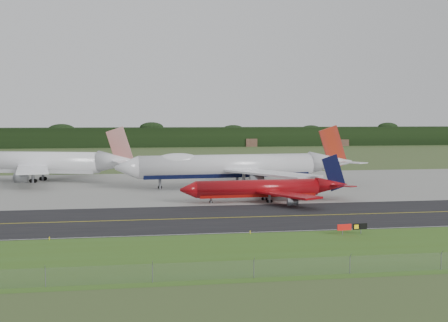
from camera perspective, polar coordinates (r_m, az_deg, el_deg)
ground at (r=122.80m, az=0.72°, el=-4.88°), size 600.00×600.00×0.00m
grass_verge at (r=89.17m, az=4.76°, el=-8.34°), size 400.00×30.00×0.01m
taxiway at (r=118.92m, az=1.07°, el=-5.17°), size 400.00×32.00×0.02m
apron at (r=172.79m, az=-2.28°, el=-2.26°), size 400.00×78.00×0.01m
taxiway_centreline at (r=118.91m, az=1.07°, el=-5.16°), size 400.00×0.40×0.00m
taxiway_edge_line at (r=103.95m, az=2.64°, el=-6.52°), size 400.00×0.25×0.00m
perimeter_fence at (r=76.72m, az=7.19°, el=-9.58°), size 320.00×0.10×320.00m
horizon_treeline at (r=393.95m, az=-6.37°, el=2.11°), size 700.00×25.00×12.00m
jet_ba_747 at (r=168.40m, az=1.04°, el=-0.48°), size 66.50×54.93×16.71m
jet_red_737 at (r=140.77m, az=3.92°, el=-2.54°), size 38.97×31.80×10.53m
jet_star_tail at (r=190.95m, az=-16.72°, el=-0.19°), size 60.48×49.32×16.29m
taxiway_sign at (r=103.91m, az=11.64°, el=-5.93°), size 5.27×0.80×1.76m
edge_marker_left at (r=101.26m, az=-15.68°, el=-6.83°), size 0.16×0.16×0.50m
edge_marker_center at (r=102.81m, az=2.41°, el=-6.52°), size 0.16×0.16×0.50m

